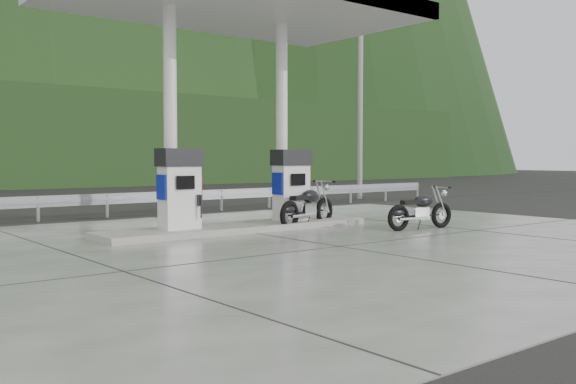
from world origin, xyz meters
TOP-DOWN VIEW (x-y plane):
  - ground at (0.00, 0.00)m, footprint 160.00×160.00m
  - forecourt_apron at (0.00, 0.00)m, footprint 18.00×14.00m
  - pump_island at (0.00, 2.50)m, footprint 7.00×1.40m
  - gas_pump_left at (-1.60, 2.50)m, footprint 0.95×0.55m
  - gas_pump_right at (1.60, 2.50)m, footprint 0.95×0.55m
  - canopy_column_left at (-1.60, 2.90)m, footprint 0.30×0.30m
  - canopy_column_right at (1.60, 2.90)m, footprint 0.30×0.30m
  - canopy_roof at (0.00, 2.50)m, footprint 8.50×5.00m
  - guardrail at (0.00, 8.00)m, footprint 26.00×0.16m
  - road at (0.00, 11.50)m, footprint 60.00×7.00m
  - utility_pole_b at (2.00, 9.50)m, footprint 0.22×0.22m
  - utility_pole_c at (11.00, 9.50)m, footprint 0.22×0.22m
  - motorcycle_left at (1.89, 2.21)m, footprint 2.22×1.21m
  - motorcycle_right at (3.65, 0.02)m, footprint 1.96×0.83m

SIDE VIEW (x-z plane):
  - ground at x=0.00m, z-range 0.00..0.00m
  - road at x=0.00m, z-range 0.00..0.01m
  - forecourt_apron at x=0.00m, z-range 0.00..0.02m
  - pump_island at x=0.00m, z-range 0.02..0.17m
  - motorcycle_right at x=3.65m, z-range 0.02..0.92m
  - motorcycle_left at x=1.89m, z-range 0.02..1.02m
  - guardrail at x=0.00m, z-range 0.00..1.42m
  - gas_pump_left at x=-1.60m, z-range 0.17..1.97m
  - gas_pump_right at x=1.60m, z-range 0.17..1.97m
  - canopy_column_left at x=-1.60m, z-range 0.17..5.17m
  - canopy_column_right at x=1.60m, z-range 0.17..5.17m
  - utility_pole_b at x=2.00m, z-range 0.00..8.00m
  - utility_pole_c at x=11.00m, z-range 0.00..8.00m
  - canopy_roof at x=0.00m, z-range 5.17..5.57m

